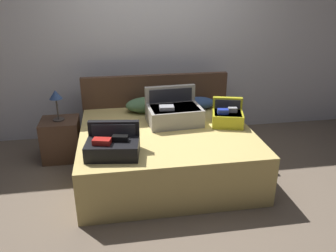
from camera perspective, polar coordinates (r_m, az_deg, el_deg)
ground_plane at (r=3.59m, az=0.73°, el=-10.94°), size 12.00×12.00×0.00m
back_wall at (r=4.68m, az=-2.82°, el=14.15°), size 8.00×0.10×2.60m
bed at (r=3.80m, az=-0.30°, el=-4.35°), size 1.84×1.62×0.52m
headboard at (r=4.50m, az=-2.02°, el=2.81°), size 1.88×0.08×0.93m
hard_case_large at (r=3.85m, az=0.97°, el=2.29°), size 0.62×0.48×0.39m
hard_case_medium at (r=3.17m, az=-9.24°, el=-3.21°), size 0.52×0.40×0.28m
hard_case_small at (r=3.88m, az=9.93°, el=1.64°), size 0.41×0.41×0.28m
pillow_near_headboard at (r=4.22m, az=-3.60°, el=3.60°), size 0.54×0.32×0.18m
pillow_center_head at (r=4.34m, az=5.03°, el=3.86°), size 0.45×0.26×0.15m
nightstand at (r=4.33m, az=-17.43°, el=-2.13°), size 0.44×0.40×0.50m
table_lamp at (r=4.15m, az=-18.28°, el=4.54°), size 0.15×0.15×0.37m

